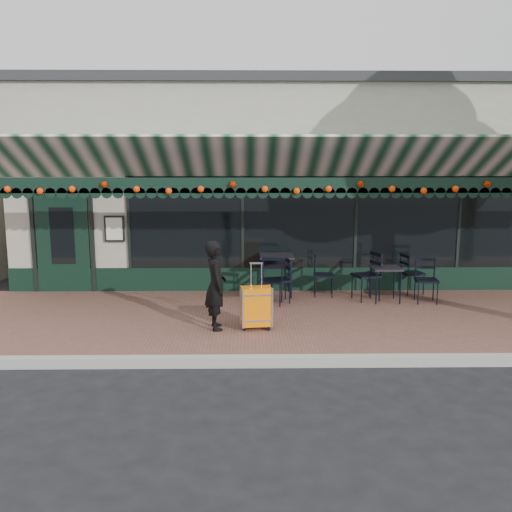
{
  "coord_description": "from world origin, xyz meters",
  "views": [
    {
      "loc": [
        -0.89,
        -7.41,
        2.84
      ],
      "look_at": [
        -0.75,
        1.6,
        1.31
      ],
      "focal_mm": 38.0,
      "sensor_mm": 36.0,
      "label": 1
    }
  ],
  "objects_px": {
    "cafe_table_b": "(276,259)",
    "chair_b_right": "(324,275)",
    "suitcase": "(256,307)",
    "chair_b_front": "(271,281)",
    "chair_a_left": "(366,276)",
    "chair_a_right": "(412,273)",
    "cafe_table_a": "(386,271)",
    "chair_b_left": "(279,280)",
    "chair_a_front": "(426,281)",
    "woman": "(216,285)"
  },
  "relations": [
    {
      "from": "cafe_table_b",
      "to": "chair_b_right",
      "type": "bearing_deg",
      "value": -4.38
    },
    {
      "from": "chair_b_right",
      "to": "chair_b_front",
      "type": "bearing_deg",
      "value": 128.2
    },
    {
      "from": "chair_a_front",
      "to": "woman",
      "type": "bearing_deg",
      "value": -150.86
    },
    {
      "from": "suitcase",
      "to": "cafe_table_a",
      "type": "distance_m",
      "value": 3.16
    },
    {
      "from": "chair_a_front",
      "to": "chair_a_left",
      "type": "bearing_deg",
      "value": 174.79
    },
    {
      "from": "cafe_table_b",
      "to": "chair_a_front",
      "type": "distance_m",
      "value": 3.0
    },
    {
      "from": "suitcase",
      "to": "chair_a_right",
      "type": "distance_m",
      "value": 4.11
    },
    {
      "from": "woman",
      "to": "chair_b_right",
      "type": "bearing_deg",
      "value": -54.04
    },
    {
      "from": "chair_b_front",
      "to": "chair_b_right",
      "type": "bearing_deg",
      "value": 41.08
    },
    {
      "from": "woman",
      "to": "chair_b_front",
      "type": "relative_size",
      "value": 1.61
    },
    {
      "from": "chair_a_left",
      "to": "chair_a_front",
      "type": "relative_size",
      "value": 1.11
    },
    {
      "from": "woman",
      "to": "chair_b_left",
      "type": "relative_size",
      "value": 1.68
    },
    {
      "from": "chair_a_front",
      "to": "chair_b_right",
      "type": "relative_size",
      "value": 1.03
    },
    {
      "from": "chair_a_right",
      "to": "chair_b_front",
      "type": "height_order",
      "value": "chair_b_front"
    },
    {
      "from": "cafe_table_a",
      "to": "cafe_table_b",
      "type": "distance_m",
      "value": 2.21
    },
    {
      "from": "chair_a_right",
      "to": "chair_b_right",
      "type": "bearing_deg",
      "value": 83.97
    },
    {
      "from": "cafe_table_b",
      "to": "chair_b_right",
      "type": "relative_size",
      "value": 0.99
    },
    {
      "from": "suitcase",
      "to": "chair_b_front",
      "type": "bearing_deg",
      "value": 70.55
    },
    {
      "from": "suitcase",
      "to": "chair_b_left",
      "type": "height_order",
      "value": "suitcase"
    },
    {
      "from": "suitcase",
      "to": "chair_a_left",
      "type": "relative_size",
      "value": 1.14
    },
    {
      "from": "chair_b_right",
      "to": "chair_a_left",
      "type": "bearing_deg",
      "value": -107.97
    },
    {
      "from": "chair_a_left",
      "to": "chair_a_front",
      "type": "bearing_deg",
      "value": 61.15
    },
    {
      "from": "cafe_table_b",
      "to": "chair_b_left",
      "type": "bearing_deg",
      "value": -88.19
    },
    {
      "from": "suitcase",
      "to": "cafe_table_b",
      "type": "bearing_deg",
      "value": 71.01
    },
    {
      "from": "cafe_table_a",
      "to": "chair_a_front",
      "type": "bearing_deg",
      "value": -8.1
    },
    {
      "from": "chair_a_front",
      "to": "chair_b_right",
      "type": "height_order",
      "value": "chair_a_front"
    },
    {
      "from": "woman",
      "to": "chair_a_right",
      "type": "xyz_separation_m",
      "value": [
        3.97,
        2.4,
        -0.31
      ]
    },
    {
      "from": "chair_a_left",
      "to": "cafe_table_b",
      "type": "bearing_deg",
      "value": -120.33
    },
    {
      "from": "chair_a_right",
      "to": "chair_b_front",
      "type": "bearing_deg",
      "value": 95.25
    },
    {
      "from": "cafe_table_b",
      "to": "chair_a_right",
      "type": "bearing_deg",
      "value": 1.68
    },
    {
      "from": "suitcase",
      "to": "chair_b_front",
      "type": "xyz_separation_m",
      "value": [
        0.32,
        1.57,
        0.09
      ]
    },
    {
      "from": "woman",
      "to": "chair_b_left",
      "type": "bearing_deg",
      "value": -44.33
    },
    {
      "from": "cafe_table_b",
      "to": "cafe_table_a",
      "type": "bearing_deg",
      "value": -14.7
    },
    {
      "from": "chair_b_right",
      "to": "chair_a_front",
      "type": "bearing_deg",
      "value": -101.33
    },
    {
      "from": "chair_a_left",
      "to": "chair_a_right",
      "type": "xyz_separation_m",
      "value": [
        1.08,
        0.51,
        -0.06
      ]
    },
    {
      "from": "chair_b_front",
      "to": "chair_a_front",
      "type": "bearing_deg",
      "value": 10.68
    },
    {
      "from": "chair_b_front",
      "to": "woman",
      "type": "bearing_deg",
      "value": -113.83
    },
    {
      "from": "chair_b_front",
      "to": "chair_a_left",
      "type": "bearing_deg",
      "value": 19.05
    },
    {
      "from": "chair_b_left",
      "to": "chair_b_front",
      "type": "relative_size",
      "value": 0.96
    },
    {
      "from": "cafe_table_b",
      "to": "suitcase",
      "type": "bearing_deg",
      "value": -100.91
    },
    {
      "from": "suitcase",
      "to": "chair_a_left",
      "type": "bearing_deg",
      "value": 32.73
    },
    {
      "from": "chair_b_right",
      "to": "chair_b_front",
      "type": "xyz_separation_m",
      "value": [
        -1.11,
        -0.7,
        0.03
      ]
    },
    {
      "from": "cafe_table_b",
      "to": "chair_a_front",
      "type": "xyz_separation_m",
      "value": [
        2.91,
        -0.67,
        -0.32
      ]
    },
    {
      "from": "chair_a_left",
      "to": "woman",
      "type": "bearing_deg",
      "value": -73.58
    },
    {
      "from": "chair_b_right",
      "to": "cafe_table_a",
      "type": "bearing_deg",
      "value": -106.89
    },
    {
      "from": "chair_a_right",
      "to": "woman",
      "type": "bearing_deg",
      "value": 110.35
    },
    {
      "from": "chair_b_right",
      "to": "cafe_table_b",
      "type": "bearing_deg",
      "value": 91.37
    },
    {
      "from": "chair_a_right",
      "to": "chair_b_left",
      "type": "xyz_separation_m",
      "value": [
        -2.84,
        -0.67,
        0.01
      ]
    },
    {
      "from": "chair_b_left",
      "to": "chair_a_right",
      "type": "bearing_deg",
      "value": 93.45
    },
    {
      "from": "suitcase",
      "to": "chair_a_right",
      "type": "xyz_separation_m",
      "value": [
        3.31,
        2.43,
        0.06
      ]
    }
  ]
}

